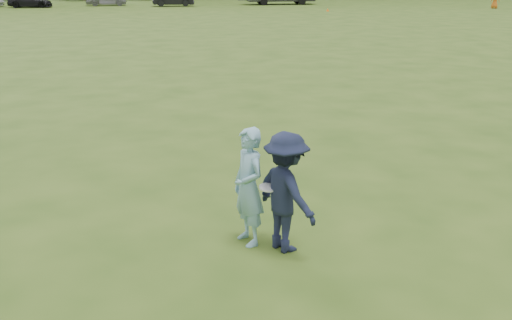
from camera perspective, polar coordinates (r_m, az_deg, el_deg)
The scene contains 7 objects.
ground at distance 10.22m, azimuth -2.01°, elevation -6.39°, with size 200.00×200.00×0.00m, color #2E4914.
thrower at distance 9.31m, azimuth -0.71°, elevation -2.56°, with size 0.69×0.45×1.89m, color #7EB0C3.
defender at distance 9.11m, azimuth 2.88°, elevation -3.08°, with size 1.22×0.70×1.88m, color #181E35.
player_far_c at distance 68.64m, azimuth 21.82°, elevation 14.00°, with size 0.88×0.57×1.80m, color #CA5F17.
car_d at distance 69.75m, azimuth -20.74°, elevation 13.96°, with size 1.84×4.52×1.31m, color black.
field_cone at distance 60.55m, azimuth 6.84°, elevation 14.03°, with size 0.28×0.28×0.30m, color #FF600D.
disc_in_play at distance 9.09m, azimuth 1.13°, elevation -2.63°, with size 0.31×0.31×0.08m.
Camera 1 is at (-1.24, -9.22, 4.22)m, focal length 42.00 mm.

